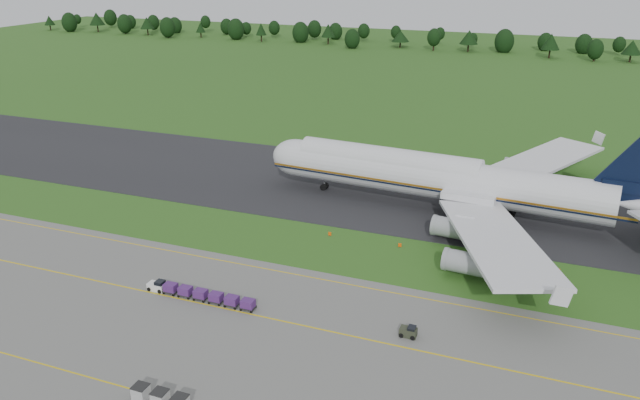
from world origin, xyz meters
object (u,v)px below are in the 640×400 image
at_px(utility_cart, 408,332).
at_px(uld_row, 160,397).
at_px(edge_markers, 437,251).
at_px(baggage_train, 199,294).
at_px(aircraft, 449,179).

xyz_separation_m(utility_cart, uld_row, (-21.13, -21.27, 0.23)).
bearing_deg(edge_markers, baggage_train, -136.88).
bearing_deg(baggage_train, edge_markers, 43.12).
xyz_separation_m(aircraft, uld_row, (-18.10, -63.17, -5.22)).
distance_m(aircraft, utility_cart, 42.36).
bearing_deg(baggage_train, aircraft, 59.58).
bearing_deg(aircraft, utility_cart, -85.87).
xyz_separation_m(baggage_train, uld_row, (7.40, -19.73, 0.00)).
relative_size(aircraft, baggage_train, 4.63).
distance_m(aircraft, edge_markers, 18.84).
relative_size(utility_cart, edge_markers, 0.06).
xyz_separation_m(aircraft, utility_cart, (3.03, -41.90, -5.45)).
relative_size(aircraft, uld_row, 11.87).
bearing_deg(edge_markers, aircraft, 95.87).
xyz_separation_m(aircraft, baggage_train, (-25.50, -43.44, -5.22)).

